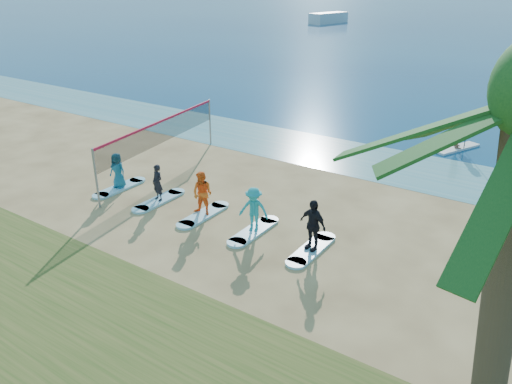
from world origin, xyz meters
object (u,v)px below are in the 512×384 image
Objects in this scene: paddleboarder at (460,132)px; student_2 at (202,194)px; student_3 at (254,209)px; surfboard_4 at (311,250)px; student_0 at (118,170)px; student_1 at (158,183)px; surfboard_2 at (203,215)px; student_4 at (313,225)px; boat_offshore_a at (328,23)px; surfboard_1 at (159,200)px; surfboard_3 at (254,231)px; volleyball_net at (161,132)px; paddleboard at (457,148)px; surfboard_0 at (120,188)px.

paddleboarder is 0.99× the size of student_2.
student_3 is at bearing 142.12° from paddleboarder.
student_3 is at bearing 180.00° from surfboard_4.
student_1 is at bearing -8.14° from student_0.
student_0 is 4.82m from surfboard_2.
student_4 is at bearing 10.86° from student_1.
surfboard_1 is (31.07, -77.42, 0.04)m from boat_offshore_a.
student_2 is at bearing 10.86° from student_1.
student_1 is 4.82m from surfboard_3.
volleyball_net is 5.22× the size of student_2.
surfboard_2 is 1.22× the size of student_4.
student_0 is 0.90× the size of student_2.
student_4 is at bearing -7.17° from student_2.
volleyball_net is 4.08× the size of surfboard_3.
boat_offshore_a is at bearing 128.59° from student_4.
paddleboard reaches higher than surfboard_2.
student_2 is (4.67, -2.69, -0.96)m from volleyball_net.
student_2 reaches higher than surfboard_0.
student_1 is 0.69× the size of surfboard_2.
surfboard_2 is at bearing -167.67° from student_4.
paddleboard is at bearing 57.10° from student_3.
student_1 is at bearing 180.00° from surfboard_3.
paddleboard is 16.24m from surfboard_1.
surfboard_2 is (4.75, 0.00, 0.00)m from surfboard_0.
paddleboarder is 15.13m from student_2.
student_2 reaches higher than surfboard_4.
volleyball_net is 15.62m from paddleboard.
volleyball_net is 9.97m from surfboard_4.
paddleboard is at bearing -47.68° from boat_offshore_a.
paddleboard is 13.95m from student_4.
student_4 is (4.75, 0.00, 0.04)m from student_2.
paddleboard is 16.25m from student_1.
surfboard_3 is at bearing -81.55° from paddleboard.
student_3 is at bearing -167.67° from student_4.
surfboard_3 is at bearing -8.14° from student_0.
paddleboarder reaches higher than surfboard_4.
surfboard_4 is 1.22× the size of student_4.
student_1 reaches higher than surfboard_3.
surfboard_1 is 1.22× the size of student_4.
surfboard_1 is 1.45× the size of student_1.
paddleboarder reaches higher than surfboard_2.
student_1 is (31.07, -77.42, 0.85)m from boat_offshore_a.
student_4 reaches higher than paddleboard.
paddleboarder is at bearing 84.46° from surfboard_4.
student_2 reaches higher than paddleboard.
surfboard_2 and surfboard_4 have the same top height.
student_3 is at bearing -81.55° from paddleboard.
surfboard_0 is 0.82m from student_0.
student_2 reaches higher than boat_offshore_a.
boat_offshore_a reaches higher than surfboard_4.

